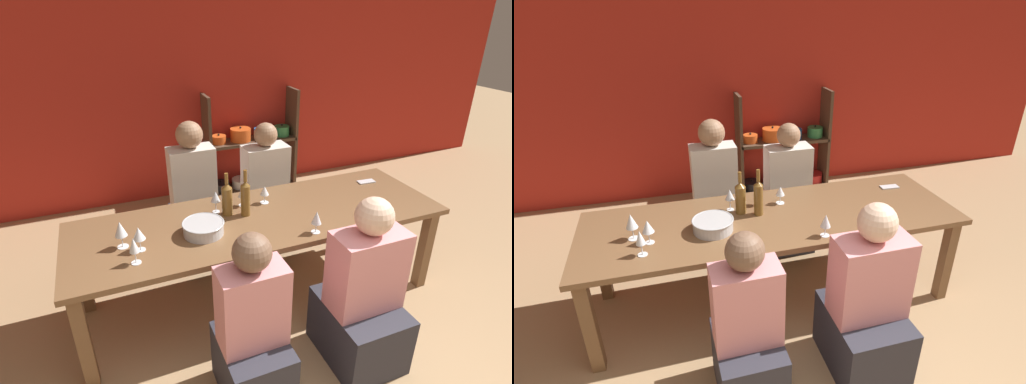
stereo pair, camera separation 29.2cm
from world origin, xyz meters
The scene contains 18 objects.
wall_back_red centered at (0.00, 3.83, 1.35)m, with size 8.80×0.06×2.70m.
shelf_unit centered at (0.63, 3.63, 0.42)m, with size 1.12×0.30×1.21m.
dining_table centered at (-0.07, 1.68, 0.66)m, with size 2.72×0.88×0.74m.
mixing_bowl centered at (-0.52, 1.60, 0.78)m, with size 0.29×0.29×0.09m.
wine_bottle_green centered at (-0.17, 1.74, 0.88)m, with size 0.07×0.07×0.35m.
wine_bottle_dark centered at (-0.29, 1.80, 0.86)m, with size 0.08×0.08×0.33m.
wine_glass_white_a centered at (-0.94, 1.56, 0.85)m, with size 0.08×0.08×0.17m.
wine_glass_empty_a centered at (-0.99, 1.43, 0.86)m, with size 0.06×0.06×0.17m.
wine_glass_red_a centered at (0.19, 1.33, 0.84)m, with size 0.07×0.07×0.16m.
wine_glass_white_b centered at (-1.04, 1.64, 0.86)m, with size 0.08×0.08×0.18m.
wine_glass_red_b centered at (0.04, 1.86, 0.84)m, with size 0.07×0.07×0.14m.
wine_glass_empty_b centered at (-0.13, 1.88, 0.85)m, with size 0.07×0.07×0.17m.
wine_glass_empty_c centered at (-0.35, 1.86, 0.86)m, with size 0.07×0.07×0.17m.
cell_phone centered at (1.01, 1.89, 0.74)m, with size 0.15×0.08×0.01m.
person_near_a centered at (-0.45, 0.89, 0.41)m, with size 0.38×0.47×1.12m.
person_far_a centered at (-0.38, 2.46, 0.48)m, with size 0.39×0.48×1.27m.
person_near_b centered at (0.30, 0.90, 0.42)m, with size 0.44×0.56×1.17m.
person_far_b centered at (0.28, 2.40, 0.44)m, with size 0.40×0.50×1.20m.
Camera 2 is at (-0.79, -0.76, 2.15)m, focal length 28.00 mm.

